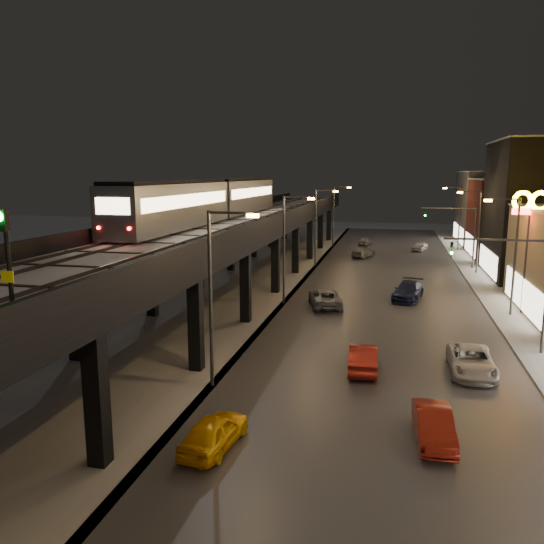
{
  "coord_description": "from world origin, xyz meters",
  "views": [
    {
      "loc": [
        8.03,
        -11.29,
        10.72
      ],
      "look_at": [
        1.1,
        18.8,
        5.0
      ],
      "focal_mm": 35.0,
      "sensor_mm": 36.0,
      "label": 1
    }
  ],
  "objects_px": {
    "rail_signal": "(5,244)",
    "car_onc_silver": "(433,427)",
    "car_taxi": "(214,433)",
    "car_near_white": "(363,358)",
    "car_mid_dark": "(363,253)",
    "car_onc_dark": "(471,362)",
    "car_far_white": "(365,241)",
    "subway_train": "(213,199)",
    "car_mid_silver": "(325,298)",
    "car_onc_white": "(408,292)",
    "car_onc_red": "(420,247)"
  },
  "relations": [
    {
      "from": "subway_train",
      "to": "car_far_white",
      "type": "distance_m",
      "value": 36.82
    },
    {
      "from": "subway_train",
      "to": "car_onc_dark",
      "type": "xyz_separation_m",
      "value": [
        20.94,
        -18.26,
        -7.73
      ]
    },
    {
      "from": "rail_signal",
      "to": "car_onc_dark",
      "type": "bearing_deg",
      "value": 49.38
    },
    {
      "from": "subway_train",
      "to": "car_far_white",
      "type": "height_order",
      "value": "subway_train"
    },
    {
      "from": "car_mid_dark",
      "to": "car_onc_white",
      "type": "height_order",
      "value": "car_onc_white"
    },
    {
      "from": "car_mid_silver",
      "to": "car_onc_dark",
      "type": "bearing_deg",
      "value": 112.58
    },
    {
      "from": "subway_train",
      "to": "rail_signal",
      "type": "distance_m",
      "value": 35.8
    },
    {
      "from": "car_taxi",
      "to": "car_near_white",
      "type": "relative_size",
      "value": 0.9
    },
    {
      "from": "car_far_white",
      "to": "car_onc_white",
      "type": "bearing_deg",
      "value": 109.86
    },
    {
      "from": "car_onc_white",
      "to": "car_mid_silver",
      "type": "bearing_deg",
      "value": -138.25
    },
    {
      "from": "subway_train",
      "to": "car_mid_silver",
      "type": "distance_m",
      "value": 14.66
    },
    {
      "from": "car_onc_dark",
      "to": "car_onc_white",
      "type": "bearing_deg",
      "value": 100.36
    },
    {
      "from": "car_taxi",
      "to": "car_onc_red",
      "type": "xyz_separation_m",
      "value": [
        10.26,
        58.26,
        -0.02
      ]
    },
    {
      "from": "car_mid_dark",
      "to": "car_onc_dark",
      "type": "height_order",
      "value": "car_onc_dark"
    },
    {
      "from": "car_taxi",
      "to": "car_onc_dark",
      "type": "xyz_separation_m",
      "value": [
        10.97,
        10.69,
        0.03
      ]
    },
    {
      "from": "rail_signal",
      "to": "car_far_white",
      "type": "bearing_deg",
      "value": 85.02
    },
    {
      "from": "car_onc_red",
      "to": "car_onc_white",
      "type": "bearing_deg",
      "value": -76.63
    },
    {
      "from": "car_onc_silver",
      "to": "car_far_white",
      "type": "bearing_deg",
      "value": 92.26
    },
    {
      "from": "car_mid_silver",
      "to": "car_onc_silver",
      "type": "relative_size",
      "value": 1.29
    },
    {
      "from": "car_mid_silver",
      "to": "car_onc_red",
      "type": "bearing_deg",
      "value": -118.37
    },
    {
      "from": "car_mid_dark",
      "to": "car_far_white",
      "type": "bearing_deg",
      "value": -68.74
    },
    {
      "from": "rail_signal",
      "to": "car_onc_silver",
      "type": "height_order",
      "value": "rail_signal"
    },
    {
      "from": "car_onc_silver",
      "to": "car_onc_dark",
      "type": "bearing_deg",
      "value": 69.54
    },
    {
      "from": "car_onc_silver",
      "to": "car_onc_white",
      "type": "bearing_deg",
      "value": 87.59
    },
    {
      "from": "car_taxi",
      "to": "car_near_white",
      "type": "xyz_separation_m",
      "value": [
        5.21,
        9.88,
        0.05
      ]
    },
    {
      "from": "rail_signal",
      "to": "car_onc_silver",
      "type": "relative_size",
      "value": 0.79
    },
    {
      "from": "rail_signal",
      "to": "car_onc_silver",
      "type": "bearing_deg",
      "value": 36.07
    },
    {
      "from": "car_mid_silver",
      "to": "car_onc_red",
      "type": "distance_m",
      "value": 35.68
    },
    {
      "from": "car_mid_dark",
      "to": "car_onc_red",
      "type": "xyz_separation_m",
      "value": [
        7.43,
        7.45,
        -0.01
      ]
    },
    {
      "from": "car_near_white",
      "to": "car_taxi",
      "type": "bearing_deg",
      "value": 59.21
    },
    {
      "from": "car_near_white",
      "to": "car_mid_dark",
      "type": "bearing_deg",
      "value": -89.63
    },
    {
      "from": "car_far_white",
      "to": "car_onc_dark",
      "type": "relative_size",
      "value": 0.73
    },
    {
      "from": "subway_train",
      "to": "car_far_white",
      "type": "xyz_separation_m",
      "value": [
        12.41,
        33.77,
        -7.81
      ]
    },
    {
      "from": "rail_signal",
      "to": "car_onc_white",
      "type": "relative_size",
      "value": 0.61
    },
    {
      "from": "car_onc_white",
      "to": "rail_signal",
      "type": "bearing_deg",
      "value": -97.89
    },
    {
      "from": "subway_train",
      "to": "car_onc_red",
      "type": "relative_size",
      "value": 9.7
    },
    {
      "from": "subway_train",
      "to": "car_onc_red",
      "type": "xyz_separation_m",
      "value": [
        20.22,
        29.3,
        -7.79
      ]
    },
    {
      "from": "car_mid_dark",
      "to": "car_onc_white",
      "type": "distance_m",
      "value": 23.7
    },
    {
      "from": "subway_train",
      "to": "car_onc_white",
      "type": "height_order",
      "value": "subway_train"
    },
    {
      "from": "car_taxi",
      "to": "car_far_white",
      "type": "distance_m",
      "value": 62.78
    },
    {
      "from": "car_mid_dark",
      "to": "subway_train",
      "type": "bearing_deg",
      "value": 79.06
    },
    {
      "from": "car_taxi",
      "to": "car_onc_dark",
      "type": "relative_size",
      "value": 0.78
    },
    {
      "from": "car_taxi",
      "to": "car_mid_dark",
      "type": "xyz_separation_m",
      "value": [
        2.83,
        50.81,
        -0.01
      ]
    },
    {
      "from": "car_onc_dark",
      "to": "car_mid_dark",
      "type": "bearing_deg",
      "value": 101.95
    },
    {
      "from": "car_near_white",
      "to": "car_mid_dark",
      "type": "xyz_separation_m",
      "value": [
        -2.39,
        40.93,
        -0.07
      ]
    },
    {
      "from": "rail_signal",
      "to": "car_onc_silver",
      "type": "xyz_separation_m",
      "value": [
        12.03,
        8.77,
        -8.22
      ]
    },
    {
      "from": "car_near_white",
      "to": "car_onc_silver",
      "type": "xyz_separation_m",
      "value": [
        3.25,
        -7.38,
        -0.05
      ]
    },
    {
      "from": "car_mid_dark",
      "to": "car_onc_dark",
      "type": "distance_m",
      "value": 40.94
    },
    {
      "from": "car_mid_silver",
      "to": "car_mid_dark",
      "type": "distance_m",
      "value": 27.14
    },
    {
      "from": "subway_train",
      "to": "car_near_white",
      "type": "bearing_deg",
      "value": -51.48
    }
  ]
}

